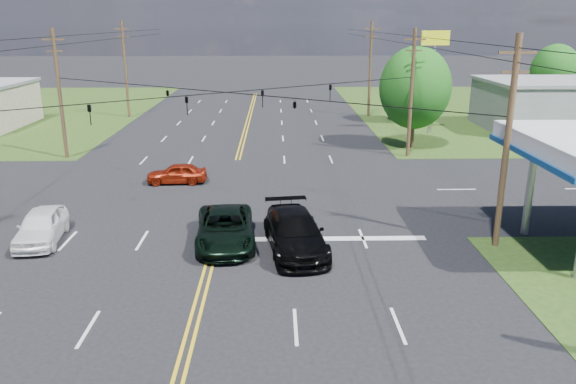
{
  "coord_description": "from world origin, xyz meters",
  "views": [
    {
      "loc": [
        2.87,
        -20.88,
        9.96
      ],
      "look_at": [
        3.47,
        6.0,
        1.75
      ],
      "focal_mm": 35.0,
      "sensor_mm": 36.0,
      "label": 1
    }
  ],
  "objects_px": {
    "pole_right_far": "(370,68)",
    "tree_right_a": "(415,88)",
    "tree_far_r": "(555,72)",
    "suv_black": "(295,232)",
    "pickup_dkgreen": "(225,228)",
    "tree_right_b": "(411,81)",
    "pole_se": "(507,142)",
    "pole_nw": "(60,93)",
    "pickup_white": "(41,226)",
    "pole_left_far": "(125,68)",
    "pole_ne": "(411,92)",
    "retail_ne": "(560,106)"
  },
  "relations": [
    {
      "from": "retail_ne",
      "to": "pole_ne",
      "type": "bearing_deg",
      "value": -147.09
    },
    {
      "from": "retail_ne",
      "to": "suv_black",
      "type": "bearing_deg",
      "value": -131.91
    },
    {
      "from": "pole_nw",
      "to": "tree_far_r",
      "type": "distance_m",
      "value": 51.48
    },
    {
      "from": "tree_far_r",
      "to": "pickup_white",
      "type": "distance_m",
      "value": 56.88
    },
    {
      "from": "pole_ne",
      "to": "tree_right_b",
      "type": "xyz_separation_m",
      "value": [
        3.5,
        15.0,
        -0.7
      ]
    },
    {
      "from": "pole_nw",
      "to": "pole_ne",
      "type": "relative_size",
      "value": 1.0
    },
    {
      "from": "tree_far_r",
      "to": "tree_right_b",
      "type": "bearing_deg",
      "value": -161.08
    },
    {
      "from": "pole_right_far",
      "to": "tree_right_a",
      "type": "bearing_deg",
      "value": -86.42
    },
    {
      "from": "pole_ne",
      "to": "suv_black",
      "type": "bearing_deg",
      "value": -116.93
    },
    {
      "from": "retail_ne",
      "to": "pole_ne",
      "type": "height_order",
      "value": "pole_ne"
    },
    {
      "from": "pole_se",
      "to": "pole_ne",
      "type": "xyz_separation_m",
      "value": [
        0.0,
        18.0,
        0.0
      ]
    },
    {
      "from": "tree_far_r",
      "to": "suv_black",
      "type": "height_order",
      "value": "tree_far_r"
    },
    {
      "from": "pole_right_far",
      "to": "pickup_dkgreen",
      "type": "height_order",
      "value": "pole_right_far"
    },
    {
      "from": "pole_right_far",
      "to": "pickup_white",
      "type": "bearing_deg",
      "value": -120.44
    },
    {
      "from": "tree_right_a",
      "to": "pickup_white",
      "type": "xyz_separation_m",
      "value": [
        -22.15,
        -20.0,
        -4.1
      ]
    },
    {
      "from": "pole_left_far",
      "to": "tree_right_a",
      "type": "height_order",
      "value": "pole_left_far"
    },
    {
      "from": "pole_se",
      "to": "tree_right_a",
      "type": "bearing_deg",
      "value": 87.27
    },
    {
      "from": "pole_se",
      "to": "tree_far_r",
      "type": "height_order",
      "value": "pole_se"
    },
    {
      "from": "pole_right_far",
      "to": "pickup_white",
      "type": "xyz_separation_m",
      "value": [
        -21.15,
        -36.0,
        -4.4
      ]
    },
    {
      "from": "pole_nw",
      "to": "tree_right_b",
      "type": "bearing_deg",
      "value": 26.95
    },
    {
      "from": "suv_black",
      "to": "pickup_white",
      "type": "height_order",
      "value": "suv_black"
    },
    {
      "from": "retail_ne",
      "to": "pickup_dkgreen",
      "type": "height_order",
      "value": "retail_ne"
    },
    {
      "from": "pole_nw",
      "to": "pole_ne",
      "type": "distance_m",
      "value": 26.0
    },
    {
      "from": "retail_ne",
      "to": "pickup_white",
      "type": "xyz_separation_m",
      "value": [
        -38.15,
        -28.0,
        -1.43
      ]
    },
    {
      "from": "pickup_white",
      "to": "pole_nw",
      "type": "bearing_deg",
      "value": 98.44
    },
    {
      "from": "pole_nw",
      "to": "tree_far_r",
      "type": "relative_size",
      "value": 1.25
    },
    {
      "from": "pole_se",
      "to": "tree_far_r",
      "type": "xyz_separation_m",
      "value": [
        21.0,
        39.0,
        -0.37
      ]
    },
    {
      "from": "pole_ne",
      "to": "tree_far_r",
      "type": "height_order",
      "value": "pole_ne"
    },
    {
      "from": "pole_nw",
      "to": "pole_ne",
      "type": "height_order",
      "value": "same"
    },
    {
      "from": "pickup_dkgreen",
      "to": "tree_far_r",
      "type": "bearing_deg",
      "value": 44.34
    },
    {
      "from": "tree_far_r",
      "to": "pole_left_far",
      "type": "bearing_deg",
      "value": -177.56
    },
    {
      "from": "pole_ne",
      "to": "suv_black",
      "type": "distance_m",
      "value": 20.92
    },
    {
      "from": "pole_ne",
      "to": "suv_black",
      "type": "height_order",
      "value": "pole_ne"
    },
    {
      "from": "pole_right_far",
      "to": "tree_right_b",
      "type": "distance_m",
      "value": 5.4
    },
    {
      "from": "pole_nw",
      "to": "tree_right_a",
      "type": "relative_size",
      "value": 1.16
    },
    {
      "from": "pole_se",
      "to": "suv_black",
      "type": "xyz_separation_m",
      "value": [
        -9.3,
        -0.3,
        -4.06
      ]
    },
    {
      "from": "pole_right_far",
      "to": "pickup_dkgreen",
      "type": "bearing_deg",
      "value": -108.9
    },
    {
      "from": "tree_right_b",
      "to": "suv_black",
      "type": "height_order",
      "value": "tree_right_b"
    },
    {
      "from": "pole_left_far",
      "to": "tree_right_a",
      "type": "bearing_deg",
      "value": -30.65
    },
    {
      "from": "tree_right_a",
      "to": "pole_ne",
      "type": "bearing_deg",
      "value": -108.43
    },
    {
      "from": "suv_black",
      "to": "tree_right_b",
      "type": "bearing_deg",
      "value": 61.33
    },
    {
      "from": "tree_right_a",
      "to": "suv_black",
      "type": "xyz_separation_m",
      "value": [
        -10.3,
        -21.3,
        -4.01
      ]
    },
    {
      "from": "pole_left_far",
      "to": "tree_right_a",
      "type": "relative_size",
      "value": 1.22
    },
    {
      "from": "tree_right_a",
      "to": "suv_black",
      "type": "bearing_deg",
      "value": -115.8
    },
    {
      "from": "pole_left_far",
      "to": "tree_far_r",
      "type": "distance_m",
      "value": 47.05
    },
    {
      "from": "pole_ne",
      "to": "pickup_dkgreen",
      "type": "height_order",
      "value": "pole_ne"
    },
    {
      "from": "tree_right_b",
      "to": "pole_se",
      "type": "bearing_deg",
      "value": -96.05
    },
    {
      "from": "pole_left_far",
      "to": "pole_right_far",
      "type": "height_order",
      "value": "same"
    },
    {
      "from": "tree_far_r",
      "to": "retail_ne",
      "type": "bearing_deg",
      "value": -111.8
    },
    {
      "from": "pickup_dkgreen",
      "to": "retail_ne",
      "type": "bearing_deg",
      "value": 39.38
    }
  ]
}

